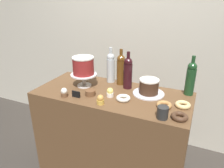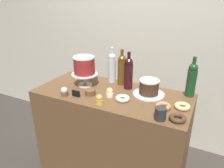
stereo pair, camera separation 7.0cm
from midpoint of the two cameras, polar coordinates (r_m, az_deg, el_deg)
The scene contains 20 objects.
back_wall at distance 2.46m, azimuth 10.15°, elevation 13.17°, with size 6.00×0.05×2.60m.
display_counter at distance 2.03m, azimuth 1.03°, elevation -14.47°, with size 1.30×0.58×0.94m.
cake_stand_pedestal at distance 1.91m, azimuth -6.24°, elevation 1.77°, with size 0.23×0.23×0.11m.
white_layer_cake at distance 1.87m, azimuth -6.39°, elevation 5.01°, with size 0.19×0.19×0.15m.
silver_serving_platter at distance 1.78m, azimuth 10.86°, elevation -2.69°, with size 0.26×0.26×0.01m.
chocolate_round_cake at distance 1.75m, azimuth 11.02°, elevation -0.75°, with size 0.16×0.16×0.12m.
wine_bottle_amber at distance 1.91m, azimuth 3.70°, elevation 4.00°, with size 0.08×0.08×0.33m.
wine_bottle_dark_red at distance 1.83m, azimuth 5.53°, elevation 3.04°, with size 0.08×0.08×0.33m.
wine_bottle_clear at distance 1.97m, azimuth 1.01°, elevation 4.58°, with size 0.08×0.08×0.33m.
wine_bottle_green at distance 1.80m, azimuth 21.59°, elevation 1.22°, with size 0.08×0.08×0.33m.
cupcake_caramel at distance 1.60m, azimuth -2.17°, elevation -4.16°, with size 0.06×0.06×0.07m.
cupcake_lemon at distance 1.71m, azimuth 0.56°, elevation -2.29°, with size 0.06×0.06×0.07m.
cupcake_vanilla at distance 1.75m, azimuth -11.51°, elevation -2.04°, with size 0.06×0.06×0.07m.
donut_maple at distance 1.59m, azimuth 14.75°, elevation -5.75°, with size 0.11×0.11×0.03m.
donut_chocolate at distance 1.48m, azimuth 18.47°, elevation -8.68°, with size 0.11×0.11×0.03m.
donut_sugar at distance 1.66m, azimuth 4.05°, elevation -3.86°, with size 0.11×0.11×0.03m.
donut_glazed at distance 1.63m, azimuth 19.47°, elevation -5.65°, with size 0.11×0.11×0.03m.
cookie_stack at distance 1.75m, azimuth -4.70°, elevation -2.23°, with size 0.08×0.08×0.04m.
price_sign_chalkboard at distance 1.73m, azimuth -8.50°, elevation -2.56°, with size 0.07×0.01×0.05m.
coffee_cup_ceramic at distance 1.44m, azimuth 14.19°, elevation -7.71°, with size 0.08×0.08×0.08m.
Camera 2 is at (0.72, -1.44, 1.69)m, focal length 34.18 mm.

